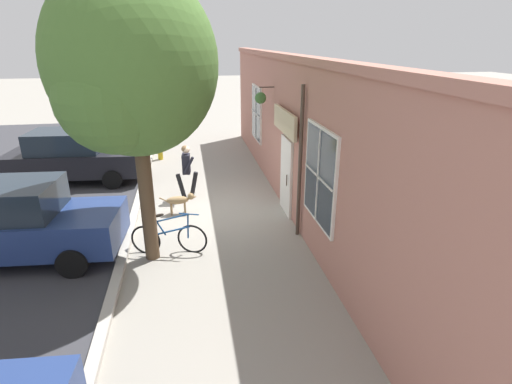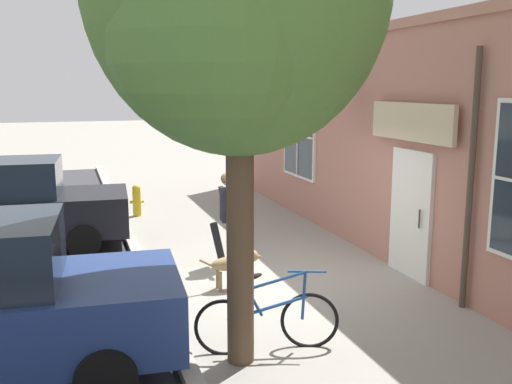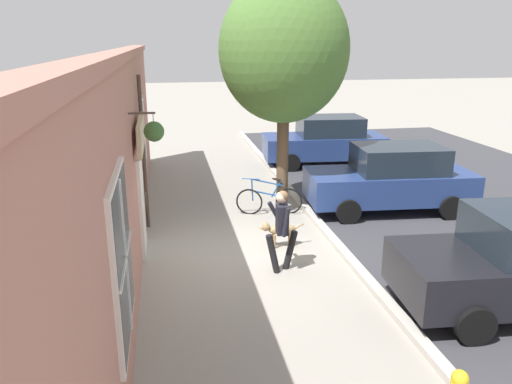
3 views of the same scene
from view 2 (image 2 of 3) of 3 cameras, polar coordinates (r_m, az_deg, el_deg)
The scene contains 7 objects.
ground_plane at distance 9.41m, azimuth 1.99°, elevation -8.74°, with size 90.00×90.00×0.00m, color gray.
storefront_facade at distance 10.01m, azimuth 14.75°, elevation 4.49°, with size 0.95×18.00×4.19m.
pedestrian_walking at distance 9.91m, azimuth -2.84°, elevation -1.84°, with size 0.68×0.58×1.65m.
dog_on_leash at distance 8.92m, azimuth -2.21°, elevation -7.15°, with size 1.02×0.26×0.61m.
leaning_bicycle at distance 6.91m, azimuth 1.18°, elevation -12.71°, with size 1.71×0.42×1.01m.
parked_car_nearest_curb at distance 11.77m, azimuth -23.58°, elevation -1.25°, with size 4.42×2.18×1.75m.
fire_hydrant at distance 14.11m, azimuth -11.84°, elevation -0.76°, with size 0.34×0.20×0.77m.
Camera 2 is at (3.12, 8.31, 3.11)m, focal length 40.00 mm.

